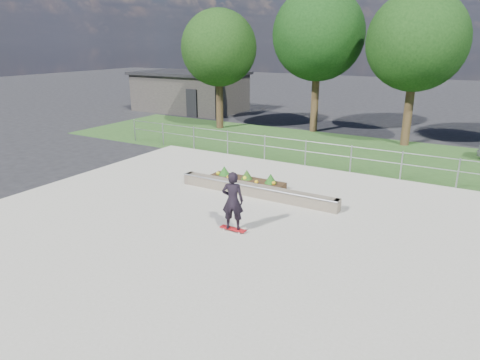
{
  "coord_description": "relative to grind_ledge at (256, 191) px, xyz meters",
  "views": [
    {
      "loc": [
        6.65,
        -9.53,
        5.25
      ],
      "look_at": [
        0.2,
        1.5,
        1.1
      ],
      "focal_mm": 32.0,
      "sensor_mm": 36.0,
      "label": 1
    }
  ],
  "objects": [
    {
      "name": "grind_ledge",
      "position": [
        0.0,
        0.0,
        0.0
      ],
      "size": [
        6.0,
        0.44,
        0.43
      ],
      "color": "brown",
      "rests_on": "concrete_slab"
    },
    {
      "name": "building",
      "position": [
        -13.99,
        15.03,
        1.25
      ],
      "size": [
        8.4,
        5.4,
        3.0
      ],
      "color": "#2B2926",
      "rests_on": "ground"
    },
    {
      "name": "tree_far_left",
      "position": [
        -8.0,
        10.04,
        4.59
      ],
      "size": [
        4.55,
        4.55,
        7.15
      ],
      "color": "#312213",
      "rests_on": "ground"
    },
    {
      "name": "tree_mid_right",
      "position": [
        3.0,
        11.04,
        4.97
      ],
      "size": [
        4.9,
        4.9,
        7.7
      ],
      "color": "#362615",
      "rests_on": "ground"
    },
    {
      "name": "concrete_slab",
      "position": [
        0.0,
        -2.96,
        -0.23
      ],
      "size": [
        15.0,
        15.0,
        0.06
      ],
      "primitive_type": "cube",
      "color": "gray",
      "rests_on": "ground"
    },
    {
      "name": "skateboarder",
      "position": [
        0.81,
        -2.9,
        0.72
      ],
      "size": [
        0.8,
        0.59,
        1.78
      ],
      "color": "silver",
      "rests_on": "concrete_slab"
    },
    {
      "name": "planter_bed",
      "position": [
        -0.87,
        0.68,
        -0.02
      ],
      "size": [
        3.0,
        1.2,
        0.61
      ],
      "color": "black",
      "rests_on": "concrete_slab"
    },
    {
      "name": "ground",
      "position": [
        0.0,
        -2.96,
        -0.26
      ],
      "size": [
        120.0,
        120.0,
        0.0
      ],
      "primitive_type": "plane",
      "color": "black",
      "rests_on": "ground"
    },
    {
      "name": "fence",
      "position": [
        0.0,
        4.54,
        0.51
      ],
      "size": [
        20.06,
        0.06,
        1.2
      ],
      "color": "gray",
      "rests_on": "ground"
    },
    {
      "name": "tree_mid_left",
      "position": [
        -2.5,
        12.04,
        5.34
      ],
      "size": [
        5.25,
        5.25,
        8.25
      ],
      "color": "#352515",
      "rests_on": "ground"
    },
    {
      "name": "grass_verge",
      "position": [
        0.0,
        8.04,
        -0.25
      ],
      "size": [
        30.0,
        8.0,
        0.02
      ],
      "primitive_type": "cube",
      "color": "#24441B",
      "rests_on": "ground"
    }
  ]
}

